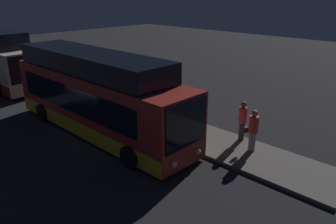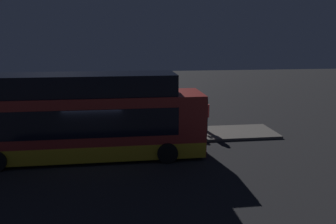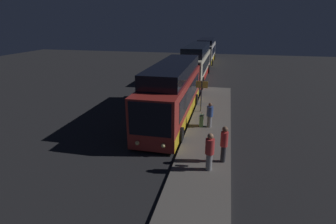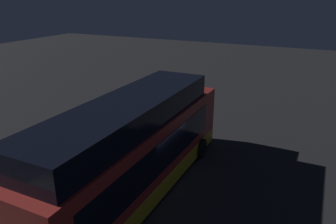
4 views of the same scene
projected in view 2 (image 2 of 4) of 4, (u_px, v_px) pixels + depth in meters
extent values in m
plane|color=#232326|center=(97.00, 158.00, 15.23)|extent=(80.00, 80.00, 0.00)
cube|color=#605B56|center=(101.00, 138.00, 18.07)|extent=(20.00, 2.71, 0.14)
cube|color=maroon|center=(82.00, 125.00, 15.00)|extent=(11.10, 2.53, 2.80)
cube|color=gold|center=(84.00, 146.00, 15.24)|extent=(11.04, 2.55, 0.70)
cube|color=black|center=(76.00, 118.00, 14.89)|extent=(9.10, 2.56, 1.23)
cube|color=black|center=(201.00, 112.00, 15.64)|extent=(0.06, 2.22, 1.79)
sphere|color=#F9E58C|center=(198.00, 135.00, 16.62)|extent=(0.24, 0.24, 0.24)
sphere|color=#F9E58C|center=(204.00, 144.00, 15.27)|extent=(0.24, 0.24, 0.24)
cylinder|color=black|center=(161.00, 136.00, 16.96)|extent=(0.92, 0.30, 0.92)
cylinder|color=black|center=(167.00, 153.00, 14.52)|extent=(0.92, 0.30, 0.92)
cylinder|color=black|center=(15.00, 142.00, 16.02)|extent=(0.92, 0.30, 0.92)
cube|color=black|center=(70.00, 84.00, 14.53)|extent=(9.44, 2.33, 0.93)
cylinder|color=gray|center=(205.00, 124.00, 19.08)|extent=(0.30, 0.30, 0.83)
cylinder|color=#BF3333|center=(206.00, 111.00, 18.91)|extent=(0.42, 0.42, 0.72)
sphere|color=#9E7051|center=(206.00, 102.00, 18.80)|extent=(0.27, 0.27, 0.27)
cube|color=black|center=(201.00, 116.00, 18.93)|extent=(0.15, 0.28, 0.24)
cylinder|color=#2D2D33|center=(188.00, 122.00, 19.56)|extent=(0.35, 0.35, 0.84)
cylinder|color=#BF3333|center=(188.00, 109.00, 19.38)|extent=(0.50, 0.50, 0.73)
sphere|color=brown|center=(189.00, 101.00, 19.27)|extent=(0.27, 0.27, 0.27)
cylinder|color=gray|center=(115.00, 130.00, 18.06)|extent=(0.33, 0.33, 0.74)
cylinder|color=#334C8C|center=(115.00, 117.00, 17.91)|extent=(0.48, 0.48, 0.64)
sphere|color=brown|center=(114.00, 109.00, 17.81)|extent=(0.24, 0.24, 0.24)
cube|color=#598C59|center=(109.00, 123.00, 17.88)|extent=(0.19, 0.30, 0.24)
cube|color=#598C59|center=(115.00, 132.00, 17.56)|extent=(0.45, 0.24, 0.74)
cylinder|color=black|center=(114.00, 123.00, 17.46)|extent=(0.02, 0.02, 0.24)
cylinder|color=#4C4C51|center=(56.00, 121.00, 16.67)|extent=(0.10, 0.10, 2.38)
cube|color=#E5C64C|center=(54.00, 104.00, 16.47)|extent=(0.04, 0.89, 0.51)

